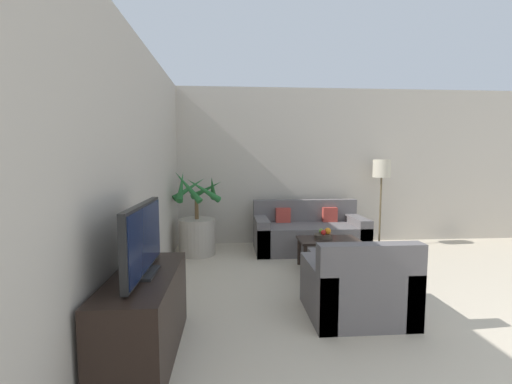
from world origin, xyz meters
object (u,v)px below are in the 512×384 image
object	(u,v)px
sofa_loveseat	(309,234)
floor_lamp	(382,174)
television	(143,240)
ottoman	(335,269)
fruit_bowl	(323,236)
apple_red	(323,232)
orange_fruit	(328,231)
armchair	(357,289)
apple_green	(321,231)
potted_palm	(197,228)
tv_console	(145,316)
coffee_table	(328,244)

from	to	relation	value
sofa_loveseat	floor_lamp	xyz separation A→B (m)	(1.28, 0.22, 0.95)
television	ottoman	distance (m)	2.40
fruit_bowl	television	bearing A→B (deg)	-133.79
apple_red	television	bearing A→B (deg)	-134.26
floor_lamp	apple_red	distance (m)	1.89
television	apple_red	bearing A→B (deg)	45.74
orange_fruit	ottoman	xyz separation A→B (m)	(-0.09, -0.65, -0.31)
floor_lamp	orange_fruit	xyz separation A→B (m)	(-1.23, -1.11, -0.72)
armchair	ottoman	xyz separation A→B (m)	(0.05, 0.81, -0.07)
apple_red	armchair	bearing A→B (deg)	-92.51
orange_fruit	armchair	world-z (taller)	armchair
armchair	ottoman	bearing A→B (deg)	86.70
television	ottoman	xyz separation A→B (m)	(1.87, 1.33, -0.70)
sofa_loveseat	orange_fruit	size ratio (longest dim) A/B	19.89
floor_lamp	apple_red	bearing A→B (deg)	-138.43
orange_fruit	apple_green	bearing A→B (deg)	142.28
television	armchair	distance (m)	2.00
potted_palm	armchair	size ratio (longest dim) A/B	1.45
tv_console	fruit_bowl	xyz separation A→B (m)	(1.90, 1.98, 0.12)
television	tv_console	bearing A→B (deg)	180.00
floor_lamp	apple_red	size ratio (longest dim) A/B	21.31
floor_lamp	coffee_table	size ratio (longest dim) A/B	1.82
potted_palm	ottoman	distance (m)	2.27
orange_fruit	armchair	xyz separation A→B (m)	(-0.14, -1.46, -0.24)
fruit_bowl	ottoman	bearing A→B (deg)	-92.54
fruit_bowl	orange_fruit	distance (m)	0.09
sofa_loveseat	fruit_bowl	bearing A→B (deg)	-90.43
floor_lamp	coffee_table	bearing A→B (deg)	-136.80
coffee_table	fruit_bowl	bearing A→B (deg)	142.96
floor_lamp	apple_red	xyz separation A→B (m)	(-1.30, -1.16, -0.73)
potted_palm	fruit_bowl	distance (m)	1.94
tv_console	floor_lamp	world-z (taller)	floor_lamp
orange_fruit	ottoman	bearing A→B (deg)	-97.81
television	armchair	size ratio (longest dim) A/B	1.02
coffee_table	apple_green	size ratio (longest dim) A/B	12.10
orange_fruit	fruit_bowl	bearing A→B (deg)	-177.97
tv_console	fruit_bowl	distance (m)	2.74
fruit_bowl	apple_green	world-z (taller)	apple_green
tv_console	orange_fruit	world-z (taller)	tv_console
television	armchair	xyz separation A→B (m)	(1.82, 0.52, -0.63)
sofa_loveseat	ottoman	size ratio (longest dim) A/B	3.18
orange_fruit	sofa_loveseat	bearing A→B (deg)	93.48
sofa_loveseat	apple_green	xyz separation A→B (m)	(-0.02, -0.83, 0.22)
sofa_loveseat	ottoman	distance (m)	1.54
potted_palm	apple_green	xyz separation A→B (m)	(1.76, -0.72, 0.08)
apple_red	armchair	xyz separation A→B (m)	(-0.06, -1.41, -0.23)
fruit_bowl	apple_green	distance (m)	0.09
potted_palm	orange_fruit	xyz separation A→B (m)	(1.84, -0.78, 0.09)
potted_palm	apple_green	size ratio (longest dim) A/B	19.75
sofa_loveseat	fruit_bowl	xyz separation A→B (m)	(-0.01, -0.89, 0.16)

